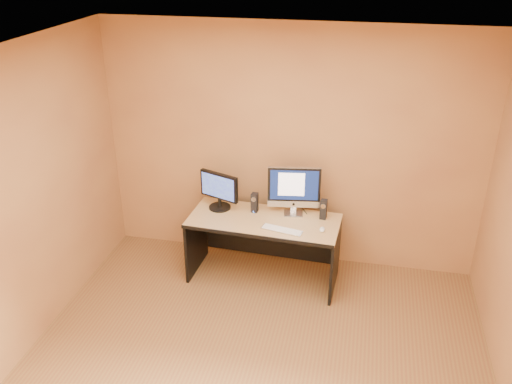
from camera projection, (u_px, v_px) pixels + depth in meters
The scene contains 12 objects.
floor at pixel (249, 382), 4.47m from camera, with size 4.00×4.00×0.00m, color brown.
walls at pixel (248, 247), 3.91m from camera, with size 4.00×4.00×2.60m, color #A17341, non-canonical shape.
ceiling at pixel (247, 68), 3.34m from camera, with size 4.00×4.00×0.00m, color white.
desk at pixel (264, 249), 5.66m from camera, with size 1.53×0.67×0.71m, color #AD8156, non-canonical shape.
imac at pixel (294, 191), 5.51m from camera, with size 0.54×0.20×0.53m, color #B1B1B5, non-canonical shape.
second_monitor at pixel (219, 191), 5.65m from camera, with size 0.46×0.23×0.40m, color black, non-canonical shape.
speaker_left at pixel (255, 203), 5.62m from camera, with size 0.06×0.07×0.21m, color black, non-canonical shape.
speaker_right at pixel (324, 209), 5.49m from camera, with size 0.06×0.07×0.21m, color black, non-canonical shape.
keyboard at pixel (282, 230), 5.30m from camera, with size 0.41×0.11×0.02m, color silver.
mouse at pixel (322, 229), 5.29m from camera, with size 0.06×0.10×0.03m, color silver.
cable_a at pixel (303, 210), 5.70m from camera, with size 0.01×0.01×0.21m, color black.
cable_b at pixel (292, 208), 5.72m from camera, with size 0.01×0.01×0.17m, color black.
Camera 1 is at (0.75, -3.25, 3.37)m, focal length 38.00 mm.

